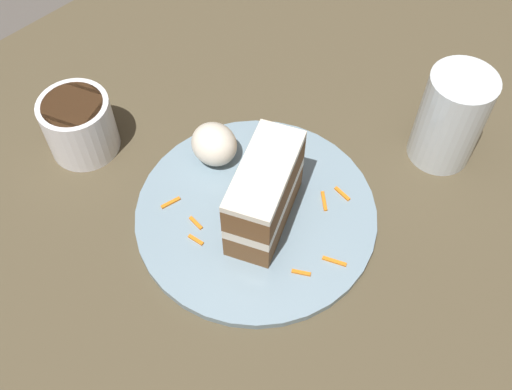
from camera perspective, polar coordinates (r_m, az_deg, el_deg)
name	(u,v)px	position (r m, az deg, el deg)	size (l,w,h in m)	color
ground_plane	(281,201)	(0.76, 2.42, -0.56)	(6.00, 6.00, 0.00)	#4C4742
dining_table	(282,195)	(0.75, 2.46, 0.02)	(0.97, 1.08, 0.03)	#4C422D
plate	(256,214)	(0.71, 0.00, -1.78)	(0.29, 0.29, 0.01)	gray
cake_slice	(265,194)	(0.66, 0.82, 0.10)	(0.10, 0.14, 0.10)	brown
cream_dollop	(214,144)	(0.73, -4.01, 4.86)	(0.06, 0.05, 0.05)	silver
orange_garnish	(280,144)	(0.76, 2.33, 4.89)	(0.06, 0.06, 0.00)	orange
carrot_shreds_scatter	(270,226)	(0.69, 1.38, -2.98)	(0.21, 0.17, 0.00)	orange
drinking_glass	(449,123)	(0.77, 17.88, 6.54)	(0.08, 0.08, 0.13)	silver
coffee_mug	(79,124)	(0.78, -16.52, 6.51)	(0.09, 0.09, 0.08)	white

